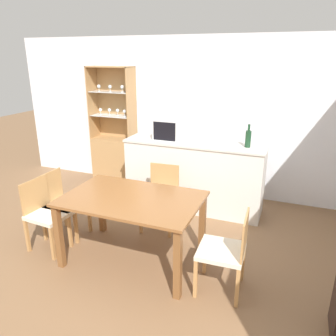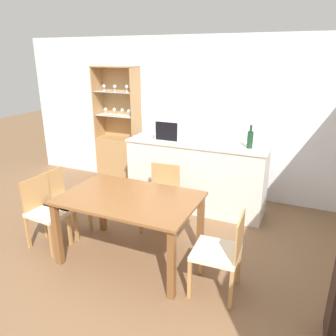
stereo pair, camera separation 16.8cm
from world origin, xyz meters
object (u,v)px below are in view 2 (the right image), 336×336
dining_chair_side_right_near (221,252)px  microwave (176,129)px  dining_chair_side_left_near (48,211)px  wine_bottle (250,139)px  dining_table (130,206)px  dining_chair_head_far (161,196)px  display_cabinet (119,150)px  dining_chair_side_left_far (64,202)px

dining_chair_side_right_near → microwave: size_ratio=1.60×
dining_chair_side_left_near → wine_bottle: wine_bottle is taller
dining_table → wine_bottle: 1.91m
dining_chair_side_left_near → dining_chair_head_far: bearing=136.1°
dining_chair_side_right_near → display_cabinet: bearing=46.0°
dining_chair_side_left_far → microwave: (0.97, 1.45, 0.75)m
microwave → dining_chair_side_left_far: bearing=-123.7°
dining_chair_side_right_near → dining_chair_side_left_near: (-2.17, 0.00, 0.00)m
dining_chair_side_left_far → dining_chair_side_right_near: bearing=84.0°
display_cabinet → dining_table: (1.45, -2.10, 0.07)m
display_cabinet → dining_chair_side_left_far: display_cabinet is taller
dining_chair_side_right_near → dining_chair_head_far: same height
display_cabinet → dining_chair_side_right_near: bearing=-41.5°
dining_table → dining_chair_side_left_near: dining_chair_side_left_near is taller
microwave → wine_bottle: size_ratio=1.67×
dining_chair_head_far → dining_chair_side_left_near: bearing=37.4°
dining_chair_side_right_near → wine_bottle: (-0.10, 1.70, 0.72)m
dining_chair_side_left_near → dining_chair_side_left_far: 0.29m
microwave → wine_bottle: 1.10m
dining_chair_side_right_near → dining_chair_side_left_far: size_ratio=1.00×
dining_chair_head_far → dining_chair_side_left_far: same height
dining_chair_head_far → microwave: size_ratio=1.60×
dining_chair_head_far → wine_bottle: wine_bottle is taller
dining_chair_side_left_far → wine_bottle: wine_bottle is taller
dining_chair_side_right_near → microwave: (-1.20, 1.74, 0.75)m
display_cabinet → wine_bottle: display_cabinet is taller
microwave → dining_chair_side_left_near: bearing=-119.0°
dining_chair_side_left_near → microwave: 2.13m
dining_chair_side_left_near → wine_bottle: size_ratio=2.68×
wine_bottle → dining_chair_head_far: bearing=-143.1°
dining_chair_side_left_far → wine_bottle: 2.61m
display_cabinet → dining_table: display_cabinet is taller
display_cabinet → dining_chair_side_right_near: display_cabinet is taller
dining_table → dining_chair_head_far: dining_chair_head_far is taller
dining_chair_head_far → dining_chair_side_left_far: size_ratio=1.00×
dining_chair_side_right_near → dining_chair_head_far: bearing=46.0°
display_cabinet → dining_chair_side_left_near: size_ratio=2.42×
dining_chair_side_left_near → dining_table: bearing=101.9°
dining_chair_side_left_far → microwave: microwave is taller
wine_bottle → dining_chair_side_left_near: bearing=-140.5°
dining_chair_side_right_near → wine_bottle: size_ratio=2.68×
dining_table → wine_bottle: (0.99, 1.56, 0.50)m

